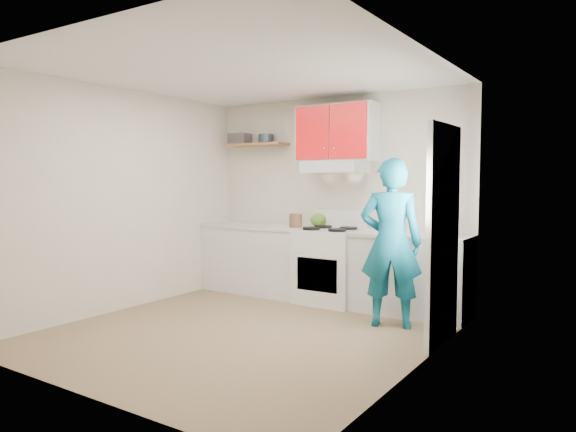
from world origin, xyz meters
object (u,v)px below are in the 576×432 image
Objects in this scene: crock at (296,222)px; stove at (330,266)px; tin at (266,139)px; kettle at (318,220)px; person at (391,243)px.

stove is at bearing 2.28° from crock.
kettle is at bearing -0.01° from tin.
kettle is 1.09× the size of crock.
person is at bearing -20.11° from tin.
kettle is 1.56m from person.
stove is at bearing -10.74° from tin.
person is (2.17, -0.79, -1.22)m from tin.
stove is 0.73m from crock.
tin reaches higher than person.
tin is 1.29m from crock.
kettle is at bearing 143.54° from stove.
stove is 4.64× the size of crock.
tin reaches higher than kettle.
stove is 0.52× the size of person.
kettle is 0.12× the size of person.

